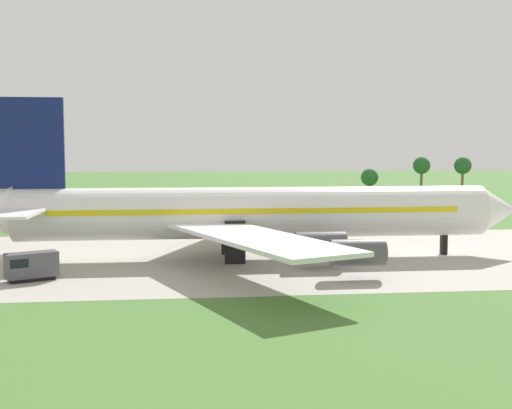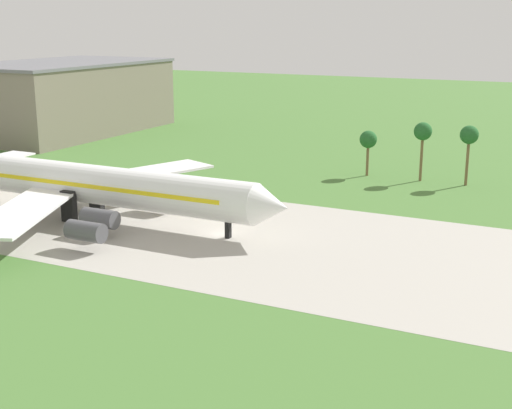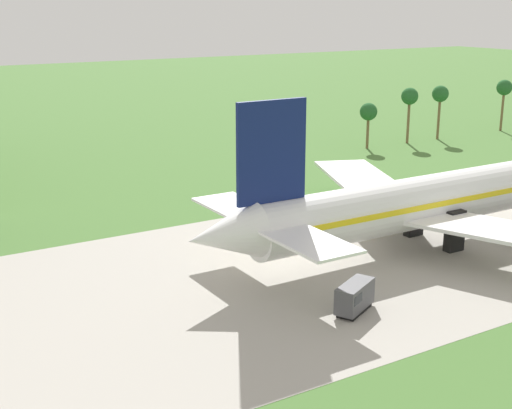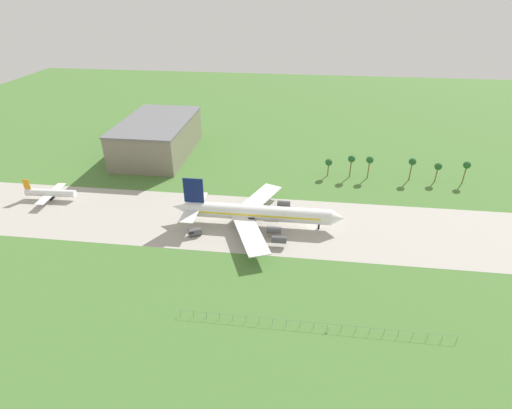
{
  "view_description": "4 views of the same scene",
  "coord_description": "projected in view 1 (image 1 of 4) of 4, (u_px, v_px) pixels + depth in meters",
  "views": [
    {
      "loc": [
        -31.0,
        -79.61,
        13.6
      ],
      "look_at": [
        -22.29,
        -1.17,
        6.7
      ],
      "focal_mm": 45.0,
      "sensor_mm": 36.0,
      "label": 1
    },
    {
      "loc": [
        50.72,
        -90.46,
        31.72
      ],
      "look_at": [
        6.65,
        -1.17,
        5.7
      ],
      "focal_mm": 50.0,
      "sensor_mm": 36.0,
      "label": 2
    },
    {
      "loc": [
        -88.42,
        -61.95,
        29.03
      ],
      "look_at": [
        -51.22,
        -1.17,
        8.86
      ],
      "focal_mm": 50.0,
      "sensor_mm": 36.0,
      "label": 3
    },
    {
      "loc": [
        -6.32,
        -140.12,
        89.03
      ],
      "look_at": [
        -24.53,
        5.0,
        6.0
      ],
      "focal_mm": 28.0,
      "sensor_mm": 36.0,
      "label": 4
    }
  ],
  "objects": [
    {
      "name": "taxiway_strip",
      "position": [
        425.0,
        253.0,
        83.42
      ],
      "size": [
        320.0,
        44.0,
        0.02
      ],
      "color": "#A8A399",
      "rests_on": "ground_plane"
    },
    {
      "name": "baggage_tug",
      "position": [
        30.0,
        266.0,
        65.87
      ],
      "size": [
        5.51,
        4.08,
        2.95
      ],
      "color": "black",
      "rests_on": "ground_plane"
    },
    {
      "name": "jet_airliner",
      "position": [
        245.0,
        213.0,
        79.18
      ],
      "size": [
        70.84,
        57.84,
        19.62
      ],
      "color": "white",
      "rests_on": "ground_plane"
    },
    {
      "name": "ground_plane",
      "position": [
        425.0,
        253.0,
        83.42
      ],
      "size": [
        600.0,
        600.0,
        0.0
      ],
      "primitive_type": "plane",
      "color": "#477233"
    }
  ]
}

